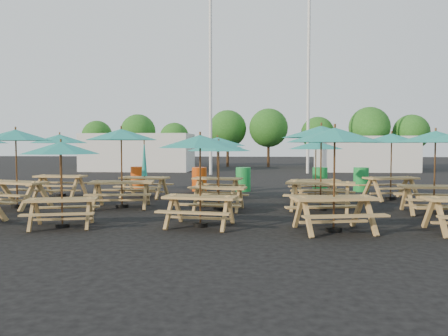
# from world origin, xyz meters

# --- Properties ---
(ground) EXTENTS (120.00, 120.00, 0.00)m
(ground) POSITION_xyz_m (0.00, 0.00, 0.00)
(ground) COLOR black
(ground) RESTS_ON ground
(picnic_unit_1) EXTENTS (2.75, 2.75, 2.44)m
(picnic_unit_1) POSITION_xyz_m (-6.16, -1.63, 2.12)
(picnic_unit_1) COLOR tan
(picnic_unit_1) RESTS_ON ground
(picnic_unit_2) EXTENTS (2.26, 2.26, 2.37)m
(picnic_unit_2) POSITION_xyz_m (-6.21, 1.40, 2.05)
(picnic_unit_2) COLOR tan
(picnic_unit_2) RESTS_ON ground
(picnic_unit_3) EXTENTS (2.29, 2.29, 2.04)m
(picnic_unit_3) POSITION_xyz_m (-3.29, -4.61, 1.77)
(picnic_unit_3) COLOR tan
(picnic_unit_3) RESTS_ON ground
(picnic_unit_4) EXTENTS (2.58, 2.58, 2.46)m
(picnic_unit_4) POSITION_xyz_m (-2.93, -1.34, 2.14)
(picnic_unit_4) COLOR tan
(picnic_unit_4) RESTS_ON ground
(picnic_unit_5) EXTENTS (1.96, 1.76, 2.27)m
(picnic_unit_5) POSITION_xyz_m (-2.96, 1.39, 0.93)
(picnic_unit_5) COLOR tan
(picnic_unit_5) RESTS_ON ground
(picnic_unit_6) EXTENTS (2.28, 2.28, 2.20)m
(picnic_unit_6) POSITION_xyz_m (-0.05, -4.26, 1.91)
(picnic_unit_6) COLOR tan
(picnic_unit_6) RESTS_ON ground
(picnic_unit_7) EXTENTS (2.12, 2.12, 2.07)m
(picnic_unit_7) POSITION_xyz_m (0.12, -1.56, 1.80)
(picnic_unit_7) COLOR tan
(picnic_unit_7) RESTS_ON ground
(picnic_unit_8) EXTENTS (2.42, 2.42, 2.25)m
(picnic_unit_8) POSITION_xyz_m (-0.23, 1.33, 1.95)
(picnic_unit_8) COLOR tan
(picnic_unit_8) RESTS_ON ground
(picnic_unit_9) EXTENTS (2.58, 2.58, 2.35)m
(picnic_unit_9) POSITION_xyz_m (3.01, -4.57, 2.04)
(picnic_unit_9) COLOR tan
(picnic_unit_9) RESTS_ON ground
(picnic_unit_10) EXTENTS (2.76, 2.76, 2.53)m
(picnic_unit_10) POSITION_xyz_m (3.14, -1.32, 2.20)
(picnic_unit_10) COLOR tan
(picnic_unit_10) RESTS_ON ground
(picnic_unit_11) EXTENTS (2.27, 2.27, 2.11)m
(picnic_unit_11) POSITION_xyz_m (3.31, 1.32, 1.83)
(picnic_unit_11) COLOR tan
(picnic_unit_11) RESTS_ON ground
(picnic_unit_13) EXTENTS (2.30, 2.30, 2.37)m
(picnic_unit_13) POSITION_xyz_m (6.27, -1.68, 2.05)
(picnic_unit_13) COLOR tan
(picnic_unit_13) RESTS_ON ground
(picnic_unit_14) EXTENTS (2.73, 2.73, 2.38)m
(picnic_unit_14) POSITION_xyz_m (5.98, 1.54, 2.06)
(picnic_unit_14) COLOR tan
(picnic_unit_14) RESTS_ON ground
(waste_bin_0) EXTENTS (0.63, 0.63, 1.00)m
(waste_bin_0) POSITION_xyz_m (-3.99, 4.07, 0.50)
(waste_bin_0) COLOR #CB450B
(waste_bin_0) RESTS_ON ground
(waste_bin_1) EXTENTS (0.63, 0.63, 1.00)m
(waste_bin_1) POSITION_xyz_m (-1.25, 3.78, 0.50)
(waste_bin_1) COLOR #CB450B
(waste_bin_1) RESTS_ON ground
(waste_bin_2) EXTENTS (0.63, 0.63, 1.00)m
(waste_bin_2) POSITION_xyz_m (0.60, 3.85, 0.50)
(waste_bin_2) COLOR green
(waste_bin_2) RESTS_ON ground
(waste_bin_3) EXTENTS (0.63, 0.63, 1.00)m
(waste_bin_3) POSITION_xyz_m (3.83, 4.23, 0.50)
(waste_bin_3) COLOR green
(waste_bin_3) RESTS_ON ground
(waste_bin_4) EXTENTS (0.63, 0.63, 1.00)m
(waste_bin_4) POSITION_xyz_m (5.53, 4.23, 0.50)
(waste_bin_4) COLOR green
(waste_bin_4) RESTS_ON ground
(mast_0) EXTENTS (0.20, 0.20, 12.00)m
(mast_0) POSITION_xyz_m (-2.00, 14.00, 6.00)
(mast_0) COLOR silver
(mast_0) RESTS_ON ground
(mast_1) EXTENTS (0.20, 0.20, 12.00)m
(mast_1) POSITION_xyz_m (4.50, 16.00, 6.00)
(mast_1) COLOR silver
(mast_1) RESTS_ON ground
(event_tent_0) EXTENTS (8.00, 4.00, 2.80)m
(event_tent_0) POSITION_xyz_m (-8.00, 18.00, 1.40)
(event_tent_0) COLOR silver
(event_tent_0) RESTS_ON ground
(event_tent_1) EXTENTS (7.00, 4.00, 2.60)m
(event_tent_1) POSITION_xyz_m (9.00, 19.00, 1.30)
(event_tent_1) COLOR silver
(event_tent_1) RESTS_ON ground
(tree_0) EXTENTS (2.80, 2.80, 4.24)m
(tree_0) POSITION_xyz_m (-14.07, 25.25, 2.83)
(tree_0) COLOR #382314
(tree_0) RESTS_ON ground
(tree_1) EXTENTS (3.11, 3.11, 4.72)m
(tree_1) POSITION_xyz_m (-9.74, 23.90, 3.15)
(tree_1) COLOR #382314
(tree_1) RESTS_ON ground
(tree_2) EXTENTS (2.59, 2.59, 3.93)m
(tree_2) POSITION_xyz_m (-6.39, 23.65, 2.62)
(tree_2) COLOR #382314
(tree_2) RESTS_ON ground
(tree_3) EXTENTS (3.36, 3.36, 5.09)m
(tree_3) POSITION_xyz_m (-1.75, 24.72, 3.41)
(tree_3) COLOR #382314
(tree_3) RESTS_ON ground
(tree_4) EXTENTS (3.41, 3.41, 5.17)m
(tree_4) POSITION_xyz_m (1.90, 24.26, 3.46)
(tree_4) COLOR #382314
(tree_4) RESTS_ON ground
(tree_5) EXTENTS (2.94, 2.94, 4.45)m
(tree_5) POSITION_xyz_m (6.22, 24.67, 2.97)
(tree_5) COLOR #382314
(tree_5) RESTS_ON ground
(tree_6) EXTENTS (3.38, 3.38, 5.13)m
(tree_6) POSITION_xyz_m (10.23, 22.90, 3.43)
(tree_6) COLOR #382314
(tree_6) RESTS_ON ground
(tree_7) EXTENTS (2.95, 2.95, 4.48)m
(tree_7) POSITION_xyz_m (13.63, 22.92, 2.99)
(tree_7) COLOR #382314
(tree_7) RESTS_ON ground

